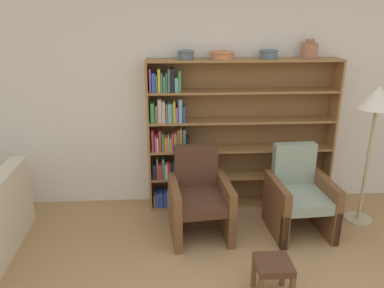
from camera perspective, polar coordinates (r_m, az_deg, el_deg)
The scene contains 10 objects.
wall_back at distance 4.68m, azimuth 5.57°, elevation 7.25°, with size 12.00×0.06×2.75m.
bookshelf at distance 4.62m, azimuth 4.57°, elevation 1.07°, with size 2.28×0.30×1.85m.
bowl_sage at distance 4.36m, azimuth -0.96°, elevation 13.53°, with size 0.19×0.19×0.10m.
bowl_slate at distance 4.40m, azimuth 4.60°, elevation 13.42°, with size 0.29×0.29×0.09m.
bowl_cream at distance 4.50m, azimuth 11.60°, elevation 13.34°, with size 0.22×0.22×0.10m.
vase_tall at distance 4.64m, azimuth 17.44°, elevation 13.51°, with size 0.19×0.19×0.22m.
armchair_leather at distance 4.16m, azimuth 1.14°, elevation -8.31°, with size 0.70×0.74×0.96m.
armchair_cushioned at distance 4.38m, azimuth 15.97°, elevation -7.60°, with size 0.68×0.72×0.96m.
floor_lamp at distance 4.52m, azimuth 26.36°, elevation 5.44°, with size 0.45×0.45×1.61m.
footstool at distance 3.43m, azimuth 12.28°, elevation -18.13°, with size 0.30×0.30×0.36m.
Camera 1 is at (-0.71, -1.94, 2.34)m, focal length 35.00 mm.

